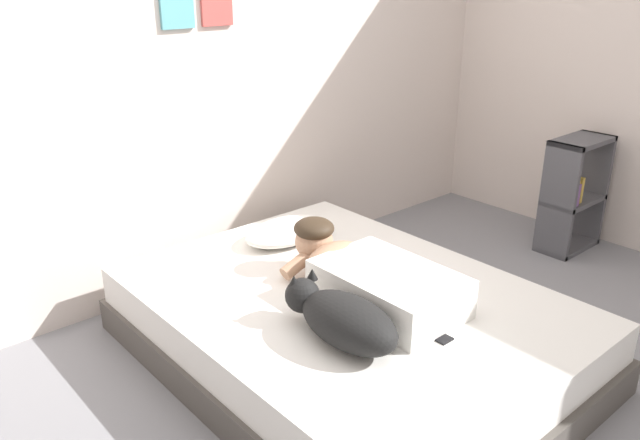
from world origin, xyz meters
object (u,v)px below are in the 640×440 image
at_px(cell_phone, 435,335).
at_px(dog, 342,318).
at_px(coffee_cup, 322,251).
at_px(bookshelf, 573,195).
at_px(bed, 347,327).
at_px(person_lying, 366,274).
at_px(pillow, 287,231).

bearing_deg(cell_phone, dog, 143.98).
xyz_separation_m(coffee_cup, bookshelf, (1.82, -0.41, -0.01)).
height_order(dog, coffee_cup, dog).
distance_m(bed, person_lying, 0.29).
bearing_deg(person_lying, pillow, 80.48).
relative_size(bed, bookshelf, 2.78).
bearing_deg(person_lying, bookshelf, 0.90).
relative_size(cell_phone, bookshelf, 0.19).
relative_size(person_lying, cell_phone, 6.57).
distance_m(dog, cell_phone, 0.40).
height_order(bed, dog, dog).
distance_m(cell_phone, bookshelf, 2.02).
bearing_deg(dog, coffee_cup, 54.49).
height_order(bed, bookshelf, bookshelf).
distance_m(dog, bookshelf, 2.29).
relative_size(coffee_cup, bookshelf, 0.17).
bearing_deg(bed, dog, -137.11).
height_order(person_lying, coffee_cup, person_lying).
distance_m(person_lying, coffee_cup, 0.46).
height_order(pillow, bookshelf, bookshelf).
distance_m(bed, bookshelf, 2.00).
height_order(bed, coffee_cup, coffee_cup).
xyz_separation_m(pillow, dog, (-0.46, -0.94, 0.05)).
distance_m(pillow, person_lying, 0.74).
xyz_separation_m(dog, cell_phone, (0.31, -0.23, -0.10)).
distance_m(coffee_cup, cell_phone, 0.89).
height_order(pillow, person_lying, person_lying).
bearing_deg(dog, cell_phone, -36.02).
distance_m(pillow, cell_phone, 1.18).
relative_size(pillow, dog, 0.90).
xyz_separation_m(person_lying, coffee_cup, (0.12, 0.44, -0.07)).
bearing_deg(pillow, person_lying, -99.52).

